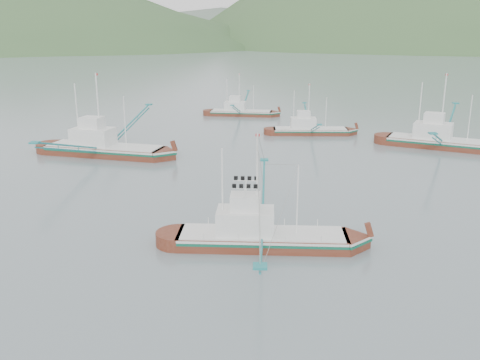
{
  "coord_description": "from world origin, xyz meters",
  "views": [
    {
      "loc": [
        1.74,
        -40.09,
        16.67
      ],
      "look_at": [
        0.0,
        6.0,
        3.2
      ],
      "focal_mm": 40.0,
      "sensor_mm": 36.0,
      "label": 1
    }
  ],
  "objects_px": {
    "main_boat": "(259,229)",
    "bg_boat_extra": "(240,109)",
    "bg_boat_left": "(103,140)",
    "bg_boat_far": "(309,127)",
    "bg_boat_right": "(443,132)"
  },
  "relations": [
    {
      "from": "bg_boat_right",
      "to": "bg_boat_left",
      "type": "distance_m",
      "value": 46.54
    },
    {
      "from": "main_boat",
      "to": "bg_boat_extra",
      "type": "bearing_deg",
      "value": 94.39
    },
    {
      "from": "main_boat",
      "to": "bg_boat_right",
      "type": "xyz_separation_m",
      "value": [
        25.5,
        35.49,
        0.87
      ]
    },
    {
      "from": "bg_boat_far",
      "to": "bg_boat_left",
      "type": "bearing_deg",
      "value": -152.97
    },
    {
      "from": "bg_boat_right",
      "to": "bg_boat_left",
      "type": "relative_size",
      "value": 0.92
    },
    {
      "from": "main_boat",
      "to": "bg_boat_left",
      "type": "relative_size",
      "value": 0.85
    },
    {
      "from": "bg_boat_left",
      "to": "bg_boat_extra",
      "type": "relative_size",
      "value": 1.35
    },
    {
      "from": "main_boat",
      "to": "bg_boat_extra",
      "type": "relative_size",
      "value": 1.14
    },
    {
      "from": "bg_boat_extra",
      "to": "bg_boat_left",
      "type": "bearing_deg",
      "value": -111.14
    },
    {
      "from": "bg_boat_far",
      "to": "bg_boat_right",
      "type": "distance_m",
      "value": 19.95
    },
    {
      "from": "bg_boat_left",
      "to": "main_boat",
      "type": "bearing_deg",
      "value": -41.92
    },
    {
      "from": "bg_boat_far",
      "to": "bg_boat_left",
      "type": "distance_m",
      "value": 32.17
    },
    {
      "from": "main_boat",
      "to": "bg_boat_far",
      "type": "height_order",
      "value": "main_boat"
    },
    {
      "from": "main_boat",
      "to": "bg_boat_extra",
      "type": "height_order",
      "value": "main_boat"
    },
    {
      "from": "main_boat",
      "to": "bg_boat_left",
      "type": "distance_m",
      "value": 35.89
    }
  ]
}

